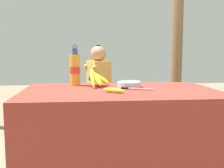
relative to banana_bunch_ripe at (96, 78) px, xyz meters
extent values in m
cube|color=maroon|center=(0.17, -0.22, -0.41)|extent=(1.49, 0.95, 0.68)
sphere|color=#4C381E|center=(-0.04, 0.00, 0.00)|extent=(0.05, 0.05, 0.05)
ellipsoid|color=yellow|center=(-0.03, -0.08, 0.01)|extent=(0.05, 0.19, 0.16)
ellipsoid|color=yellow|center=(-0.01, -0.06, 0.00)|extent=(0.12, 0.18, 0.13)
ellipsoid|color=yellow|center=(0.00, -0.05, 0.00)|extent=(0.13, 0.14, 0.14)
ellipsoid|color=yellow|center=(0.03, -0.03, 0.00)|extent=(0.19, 0.11, 0.13)
ellipsoid|color=yellow|center=(0.02, 0.00, -0.01)|extent=(0.17, 0.04, 0.10)
ellipsoid|color=yellow|center=(0.03, 0.03, 0.00)|extent=(0.20, 0.10, 0.14)
ellipsoid|color=yellow|center=(0.02, 0.05, 0.00)|extent=(0.17, 0.14, 0.14)
ellipsoid|color=yellow|center=(-0.02, 0.06, -0.01)|extent=(0.09, 0.17, 0.08)
ellipsoid|color=yellow|center=(-0.02, 0.08, 0.00)|extent=(0.08, 0.20, 0.13)
cylinder|color=silver|center=(0.27, -0.06, -0.05)|extent=(0.20, 0.20, 0.04)
torus|color=silver|center=(0.27, -0.06, -0.03)|extent=(0.20, 0.20, 0.02)
cylinder|color=gold|center=(-0.18, 0.10, 0.06)|extent=(0.09, 0.09, 0.27)
cylinder|color=red|center=(-0.18, 0.10, 0.06)|extent=(0.09, 0.09, 0.06)
cylinder|color=#33477F|center=(-0.18, 0.10, 0.22)|extent=(0.05, 0.05, 0.05)
torus|color=#33477F|center=(-0.18, 0.10, 0.26)|extent=(0.04, 0.01, 0.04)
ellipsoid|color=yellow|center=(0.11, -0.37, -0.06)|extent=(0.16, 0.14, 0.04)
cube|color=#BCBCC1|center=(0.33, -0.24, -0.06)|extent=(0.19, 0.10, 0.00)
cylinder|color=black|center=(0.21, -0.19, -0.06)|extent=(0.06, 0.04, 0.02)
cube|color=#4C3823|center=(-0.06, 1.02, -0.35)|extent=(1.70, 0.32, 0.04)
cube|color=#4C3823|center=(-0.81, 0.90, -0.56)|extent=(0.06, 0.06, 0.39)
cube|color=#4C3823|center=(0.69, 0.90, -0.56)|extent=(0.06, 0.06, 0.39)
cube|color=#4C3823|center=(-0.81, 1.14, -0.56)|extent=(0.06, 0.06, 0.39)
cube|color=#4C3823|center=(0.69, 1.14, -0.56)|extent=(0.06, 0.06, 0.39)
cylinder|color=#564C60|center=(-0.14, 0.83, -0.55)|extent=(0.09, 0.09, 0.42)
cylinder|color=#564C60|center=(-0.03, 0.86, -0.33)|extent=(0.31, 0.17, 0.09)
cylinder|color=#564C60|center=(-0.20, 1.01, -0.55)|extent=(0.09, 0.09, 0.42)
cylinder|color=#564C60|center=(-0.08, 1.04, -0.33)|extent=(0.31, 0.17, 0.09)
cube|color=gold|center=(0.07, 0.99, -0.11)|extent=(0.29, 0.38, 0.44)
cylinder|color=gold|center=(0.09, 0.83, -0.05)|extent=(0.21, 0.12, 0.25)
cylinder|color=gold|center=(0.00, 1.14, -0.05)|extent=(0.21, 0.12, 0.25)
sphere|color=tan|center=(0.07, 0.99, 0.19)|extent=(0.19, 0.19, 0.19)
sphere|color=black|center=(0.07, 0.99, 0.26)|extent=(0.07, 0.07, 0.07)
sphere|color=#4C381E|center=(-0.52, 1.02, -0.27)|extent=(0.04, 0.04, 0.04)
ellipsoid|color=#8EA842|center=(-0.52, 0.96, -0.27)|extent=(0.04, 0.16, 0.11)
ellipsoid|color=#8EA842|center=(-0.48, 0.99, -0.27)|extent=(0.13, 0.12, 0.12)
ellipsoid|color=#8EA842|center=(-0.46, 1.02, -0.27)|extent=(0.16, 0.03, 0.12)
ellipsoid|color=#8EA842|center=(-0.48, 1.06, -0.27)|extent=(0.14, 0.12, 0.12)
ellipsoid|color=#8EA842|center=(-0.51, 1.09, -0.26)|extent=(0.06, 0.17, 0.14)
cylinder|color=brown|center=(1.15, 1.32, 0.38)|extent=(0.14, 0.14, 2.27)
camera|label=1|loc=(-0.11, -2.34, 0.23)|focal=45.00mm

